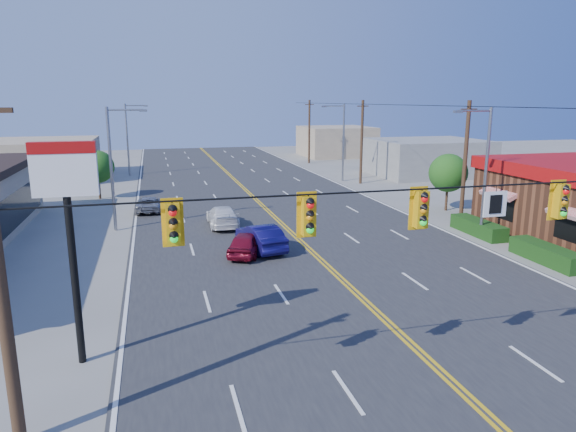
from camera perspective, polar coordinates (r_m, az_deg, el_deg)
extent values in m
plane|color=gray|center=(17.35, 17.13, -16.87)|extent=(160.00, 160.00, 0.00)
cube|color=#2D2D30|center=(34.72, -0.38, -1.19)|extent=(20.00, 120.00, 0.06)
cylinder|color=black|center=(15.36, 18.59, 3.05)|extent=(24.00, 0.05, 0.05)
cube|color=white|center=(16.14, 22.02, 1.24)|extent=(0.75, 0.04, 0.75)
cube|color=#D89E0C|center=(12.98, -12.65, -0.87)|extent=(0.55, 0.34, 1.25)
cube|color=#D89E0C|center=(13.55, 2.28, 0.00)|extent=(0.55, 0.34, 1.25)
cube|color=#D89E0C|center=(14.84, 14.56, 0.72)|extent=(0.55, 0.34, 1.25)
cube|color=#D89E0C|center=(17.61, 28.03, 1.48)|extent=(0.55, 0.34, 1.25)
cube|color=#194214|center=(32.65, 23.36, -2.41)|extent=(1.20, 9.00, 0.90)
cylinder|color=black|center=(17.68, -22.64, -6.09)|extent=(0.24, 0.24, 6.00)
cube|color=white|center=(16.97, -23.57, 4.20)|extent=(1.90, 0.30, 1.30)
cylinder|color=gray|center=(33.24, 21.11, 4.29)|extent=(0.20, 0.20, 8.00)
cylinder|color=gray|center=(32.32, 20.05, 10.94)|extent=(2.20, 0.12, 0.12)
cube|color=gray|center=(31.71, 18.37, 10.94)|extent=(0.50, 0.25, 0.15)
cylinder|color=gray|center=(54.40, 6.18, 8.06)|extent=(0.20, 0.20, 8.00)
cylinder|color=gray|center=(53.84, 5.16, 12.08)|extent=(2.20, 0.12, 0.12)
cube|color=gray|center=(53.47, 4.02, 12.05)|extent=(0.50, 0.25, 0.15)
cylinder|color=gray|center=(35.00, -19.04, 4.84)|extent=(0.20, 0.20, 8.00)
cylinder|color=gray|center=(34.66, -17.65, 11.18)|extent=(2.20, 0.12, 0.12)
cube|color=gray|center=(34.63, -15.80, 11.21)|extent=(0.50, 0.25, 0.15)
cylinder|color=gray|center=(60.84, -17.42, 8.05)|extent=(0.20, 0.20, 8.00)
cylinder|color=gray|center=(60.65, -16.60, 11.69)|extent=(2.20, 0.12, 0.12)
cube|color=gray|center=(60.63, -15.54, 11.71)|extent=(0.50, 0.25, 0.15)
cylinder|color=#47301E|center=(37.15, 19.06, 5.57)|extent=(0.28, 0.28, 8.40)
cylinder|color=#47301E|center=(52.98, 8.18, 8.10)|extent=(0.28, 0.28, 8.40)
cylinder|color=#47301E|center=(69.87, 2.38, 9.32)|extent=(0.28, 0.28, 8.40)
cylinder|color=#47301E|center=(41.63, 17.21, 2.02)|extent=(0.20, 0.20, 2.10)
sphere|color=#235B19|center=(41.34, 17.38, 4.59)|extent=(2.94, 2.94, 2.94)
cylinder|color=#47301E|center=(47.44, -20.23, 3.00)|extent=(0.20, 0.20, 2.00)
sphere|color=#235B19|center=(47.19, -20.40, 5.15)|extent=(2.80, 2.80, 2.80)
cube|color=gray|center=(61.11, 15.19, 6.32)|extent=(12.00, 10.00, 4.00)
cube|color=tan|center=(62.05, -25.66, 5.69)|extent=(11.00, 12.00, 4.20)
cube|color=tan|center=(79.74, 5.37, 8.27)|extent=(10.00, 10.00, 4.40)
imported|color=maroon|center=(28.38, -4.65, -3.14)|extent=(2.90, 4.11, 1.30)
imported|color=#110D50|center=(29.24, -3.07, -2.46)|extent=(2.31, 4.68, 1.47)
imported|color=white|center=(34.97, -7.30, -0.10)|extent=(1.97, 4.71, 1.36)
imported|color=gray|center=(40.71, -15.18, 1.21)|extent=(2.12, 4.17, 1.13)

